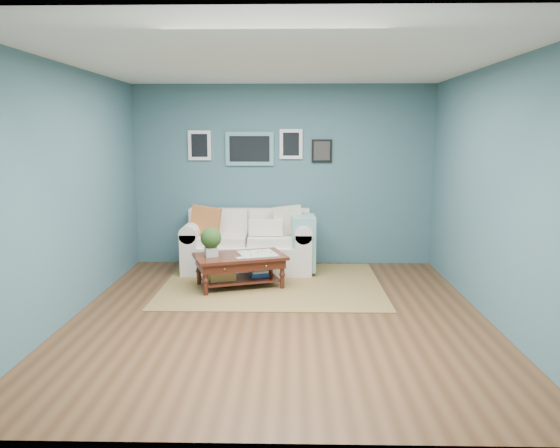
{
  "coord_description": "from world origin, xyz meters",
  "views": [
    {
      "loc": [
        0.14,
        -5.74,
        1.98
      ],
      "look_at": [
        -0.01,
        1.0,
        0.86
      ],
      "focal_mm": 35.0,
      "sensor_mm": 36.0,
      "label": 1
    }
  ],
  "objects": [
    {
      "name": "coffee_table",
      "position": [
        -0.6,
        1.11,
        0.35
      ],
      "size": [
        1.3,
        1.0,
        0.8
      ],
      "rotation": [
        0.0,
        0.0,
        0.33
      ],
      "color": "black",
      "rests_on": "ground"
    },
    {
      "name": "room_shell",
      "position": [
        -0.01,
        0.06,
        1.36
      ],
      "size": [
        5.0,
        5.02,
        2.7
      ],
      "color": "brown",
      "rests_on": "ground"
    },
    {
      "name": "area_rug",
      "position": [
        -0.12,
        1.24,
        0.01
      ],
      "size": [
        2.85,
        2.28,
        0.01
      ],
      "primitive_type": "cube",
      "color": "brown",
      "rests_on": "ground"
    },
    {
      "name": "loveseat",
      "position": [
        -0.42,
        2.03,
        0.39
      ],
      "size": [
        1.89,
        0.86,
        0.97
      ],
      "color": "silver",
      "rests_on": "ground"
    }
  ]
}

